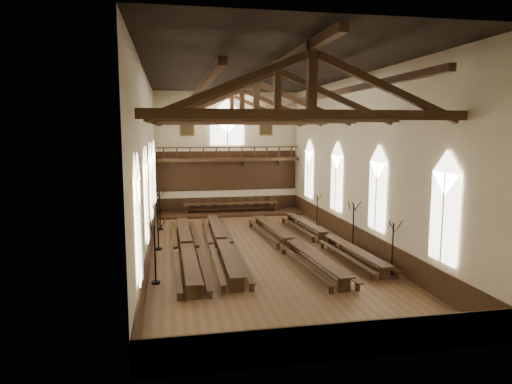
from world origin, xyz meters
The scene contains 21 objects.
ground centered at (0.00, 0.00, 0.00)m, with size 26.00×26.00×0.00m, color brown.
room_walls centered at (0.00, 0.00, 6.46)m, with size 26.00×26.00×26.00m.
wainscot_band centered at (0.00, 0.00, 0.60)m, with size 12.00×26.00×1.20m.
side_windows centered at (0.00, 0.00, 3.74)m, with size 11.85×19.80×4.50m.
end_window centered at (0.00, 12.90, 7.22)m, with size 2.80×0.12×3.80m.
minstrels_gallery centered at (0.00, 12.66, 3.91)m, with size 11.80×1.24×3.70m.
portraits centered at (0.00, 12.90, 7.10)m, with size 7.75×0.09×1.45m.
roof_trusses centered at (0.00, 0.00, 8.22)m, with size 11.70×25.70×2.80m.
refectory_row_a centered at (-3.99, -0.37, 0.54)m, with size 1.55×14.28×0.74m.
refectory_row_b centered at (-1.97, 0.19, 0.54)m, with size 1.62×14.35×0.74m.
refectory_row_c centered at (1.87, -0.67, 0.54)m, with size 2.00×14.42×0.74m.
refectory_row_d centered at (4.38, 0.34, 0.51)m, with size 1.84×14.05×0.70m.
dais centered at (0.10, 11.40, 0.10)m, with size 11.40×2.98×0.20m, color #362010.
high_table centered at (0.10, 11.40, 0.81)m, with size 7.77×0.95×0.73m.
high_chairs centered at (0.10, 12.16, 0.75)m, with size 7.66×0.47×1.02m.
candelabrum_left_near centered at (-5.55, -4.86, 0.87)m, with size 0.83×0.87×2.87m.
candelabrum_left_mid centered at (-5.55, 1.11, 0.84)m, with size 0.83×0.78×2.75m.
candelabrum_left_far centered at (-5.55, 6.49, 0.88)m, with size 0.79×0.89×2.90m.
candelabrum_right_near centered at (5.55, -5.59, 0.80)m, with size 0.77×0.79×2.63m.
candelabrum_right_mid centered at (5.55, -0.83, 0.85)m, with size 0.80×0.85×2.80m.
candelabrum_right_far centered at (5.55, 5.74, 0.71)m, with size 0.68×0.71×2.35m.
Camera 1 is at (-4.81, -25.16, 6.90)m, focal length 32.00 mm.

